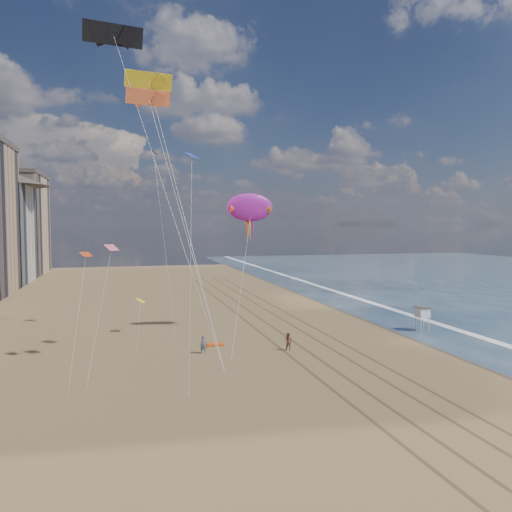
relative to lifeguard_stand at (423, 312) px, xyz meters
The scene contains 11 objects.
ground 29.70m from the lifeguard_stand, 129.02° to the right, with size 260.00×260.00×0.00m, color brown.
wet_sand 17.15m from the lifeguard_stand, 88.80° to the left, with size 260.00×260.00×0.00m, color #42301E.
foam 17.75m from the lifeguard_stand, 75.00° to the left, with size 260.00×260.00×0.00m, color white.
tracks 17.70m from the lifeguard_stand, 156.51° to the left, with size 7.68×120.00×0.01m.
lifeguard_stand is the anchor object (origin of this frame).
grounded_kite 26.48m from the lifeguard_stand, behind, with size 1.89×1.20×0.21m, color #E34B13.
show_kite 25.14m from the lifeguard_stand, 164.66° to the left, with size 5.15×7.08×19.95m.
kite_flyer_a 28.43m from the lifeguard_stand, behind, with size 0.67×0.44×1.84m, color slate.
kite_flyer_b 19.99m from the lifeguard_stand, 165.28° to the right, with size 0.92×0.72×1.90m, color #905849.
parafoils 45.16m from the lifeguard_stand, behind, with size 9.93×13.10×10.66m.
small_kites 36.17m from the lifeguard_stand, behind, with size 11.81×14.96×18.64m.
Camera 1 is at (-17.21, -31.12, 13.27)m, focal length 35.00 mm.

